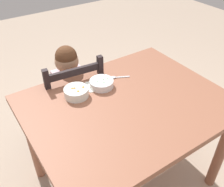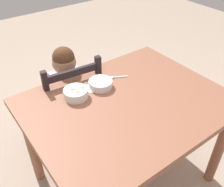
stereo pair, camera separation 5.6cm
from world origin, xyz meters
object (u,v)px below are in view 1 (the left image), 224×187
(dining_table, at_px, (127,115))
(bowl_of_peas, at_px, (102,83))
(bowl_of_carrots, at_px, (76,92))
(spoon, at_px, (116,77))
(dining_chair, at_px, (72,106))
(child_figure, at_px, (71,87))

(dining_table, distance_m, bowl_of_peas, 0.27)
(bowl_of_carrots, xyz_separation_m, spoon, (0.32, 0.03, -0.03))
(bowl_of_peas, bearing_deg, dining_chair, 108.05)
(dining_table, distance_m, child_figure, 0.54)
(dining_chair, distance_m, spoon, 0.48)
(dining_chair, height_order, bowl_of_carrots, dining_chair)
(dining_table, height_order, bowl_of_carrots, bowl_of_carrots)
(dining_chair, relative_size, spoon, 6.85)
(child_figure, bearing_deg, bowl_of_carrots, -107.49)
(dining_table, bearing_deg, child_figure, 104.81)
(dining_chair, distance_m, bowl_of_carrots, 0.47)
(dining_chair, relative_size, bowl_of_peas, 5.79)
(dining_table, distance_m, bowl_of_carrots, 0.35)
(dining_chair, distance_m, bowl_of_peas, 0.47)
(bowl_of_peas, bearing_deg, bowl_of_carrots, 180.00)
(dining_table, bearing_deg, bowl_of_peas, 101.22)
(dining_chair, height_order, spoon, dining_chair)
(bowl_of_peas, xyz_separation_m, spoon, (0.14, 0.03, -0.02))
(dining_chair, xyz_separation_m, child_figure, (0.01, -0.01, 0.18))
(bowl_of_peas, height_order, bowl_of_carrots, bowl_of_carrots)
(bowl_of_carrots, bearing_deg, bowl_of_peas, -0.00)
(child_figure, bearing_deg, dining_chair, 128.12)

